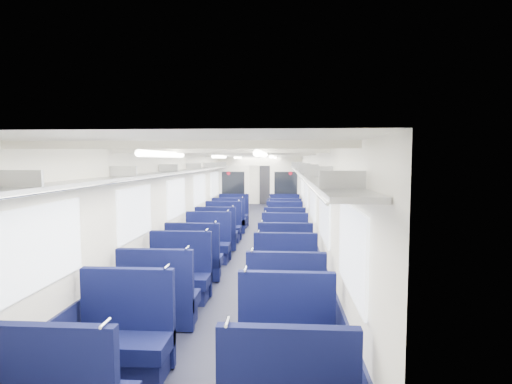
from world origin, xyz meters
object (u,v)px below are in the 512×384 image
Objects in this scene: bulkhead at (259,189)px; seat_3 at (286,348)px; seat_6 at (179,279)px; seat_14 at (223,229)px; seat_16 at (229,222)px; seat_5 at (286,306)px; seat_15 at (284,229)px; seat_2 at (124,342)px; seat_7 at (285,282)px; seat_4 at (159,302)px; seat_13 at (285,237)px; seat_8 at (194,261)px; seat_11 at (285,248)px; seat_18 at (233,217)px; seat_12 at (216,236)px; seat_19 at (284,217)px; seat_9 at (285,261)px; end_door at (267,184)px; seat_10 at (208,246)px; seat_17 at (284,223)px.

seat_3 is (0.83, -9.53, -0.89)m from bulkhead.
bulkhead is 2.54× the size of seat_6.
seat_16 is at bearing 90.00° from seat_14.
seat_6 is at bearing -90.00° from seat_16.
bulkhead reaches higher than seat_3.
seat_5 and seat_15 have the same top height.
seat_2 and seat_7 have the same top height.
seat_3 is 1.00× the size of seat_4.
seat_8 is at bearing -124.01° from seat_13.
seat_11 is (1.66, 3.34, 0.00)m from seat_4.
seat_8 is at bearing 127.49° from seat_5.
seat_7 is at bearing 90.00° from seat_5.
seat_6 is 1.00× the size of seat_15.
seat_2 is at bearing -90.00° from seat_18.
seat_8 is at bearing -90.00° from seat_12.
seat_14 is (-1.66, 2.31, 0.00)m from seat_11.
seat_3 is at bearing -53.31° from seat_6.
seat_13 is at bearing -90.00° from seat_19.
seat_13 and seat_14 have the same top height.
seat_9 is (0.83, -6.08, -0.89)m from bulkhead.
seat_10 is (-0.83, -11.42, -0.66)m from end_door.
seat_4 is at bearing -95.69° from bulkhead.
seat_15 is 1.00× the size of seat_18.
seat_10 and seat_16 have the same top height.
bulkhead is (-0.00, -6.51, 0.23)m from end_door.
seat_15 is at bearing 34.57° from seat_12.
seat_8 is 1.00× the size of seat_14.
seat_10 is (0.00, 1.31, 0.00)m from seat_8.
seat_6 is 1.00× the size of seat_18.
seat_2 is 1.00× the size of seat_15.
seat_14 is at bearing -124.54° from seat_19.
seat_17 is (0.00, 5.80, 0.00)m from seat_7.
seat_8 is 1.31m from seat_10.
seat_9 and seat_10 have the same top height.
seat_4 and seat_11 have the same top height.
seat_2 is 3.29m from seat_8.
seat_4 is 1.00× the size of seat_13.
seat_6 and seat_13 have the same top height.
seat_9 is 5.81m from seat_19.
seat_4 is 1.00× the size of seat_10.
seat_10 is 1.00× the size of seat_12.
seat_6 is 5.85m from seat_16.
seat_15 is at bearing -90.00° from seat_17.
seat_3 is at bearing -70.25° from seat_10.
seat_13 is (1.66, -0.02, 0.00)m from seat_12.
seat_14 is (0.00, 6.82, 0.00)m from seat_2.
bulkhead is 7.45m from seat_7.
seat_10 is at bearing -94.16° from end_door.
seat_4 is 2.11m from seat_8.
seat_6 and seat_10 have the same top height.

